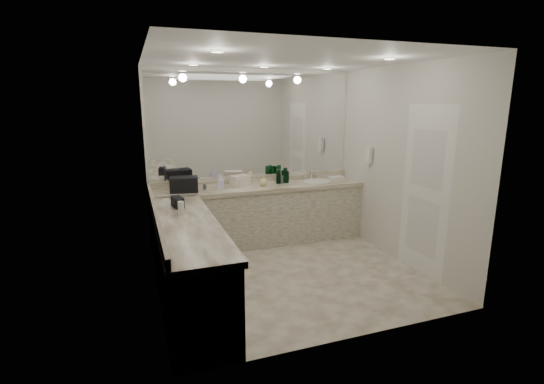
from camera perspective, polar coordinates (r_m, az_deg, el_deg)
name	(u,v)px	position (r m, az deg, el deg)	size (l,w,h in m)	color
floor	(289,273)	(5.12, 2.48, -11.63)	(3.20, 3.20, 0.00)	beige
ceiling	(291,59)	(4.67, 2.81, 18.74)	(3.20, 3.20, 0.00)	white
wall_back	(253,156)	(6.12, -2.72, 5.19)	(3.20, 0.02, 2.60)	beige
wall_left	(151,181)	(4.38, -17.12, 1.48)	(0.02, 3.00, 2.60)	beige
wall_right	(401,165)	(5.53, 18.21, 3.70)	(0.02, 3.00, 2.60)	beige
vanity_back_base	(260,216)	(6.03, -1.79, -3.50)	(3.20, 0.60, 0.84)	beige
vanity_back_top	(260,187)	(5.90, -1.79, 0.66)	(3.20, 0.64, 0.06)	beige
vanity_left_base	(187,265)	(4.38, -12.15, -10.33)	(0.60, 2.40, 0.84)	beige
vanity_left_top	(186,225)	(4.22, -12.30, -4.70)	(0.64, 2.42, 0.06)	beige
backsplash_back	(254,179)	(6.16, -2.63, 1.94)	(3.20, 0.04, 0.10)	beige
backsplash_left	(155,213)	(4.46, -16.56, -2.90)	(0.04, 3.00, 0.10)	beige
mirror_back	(253,125)	(6.06, -2.73, 9.62)	(3.12, 0.01, 1.55)	white
mirror_left	(149,136)	(4.32, -17.38, 7.68)	(0.01, 2.92, 1.55)	white
sink	(317,181)	(6.26, 6.48, 1.53)	(0.44, 0.44, 0.03)	white
faucet	(311,174)	(6.43, 5.68, 2.54)	(0.24, 0.16, 0.14)	silver
wall_phone	(369,155)	(6.06, 13.86, 5.22)	(0.06, 0.10, 0.24)	white
door	(425,192)	(5.18, 21.25, 0.07)	(0.02, 0.82, 2.10)	white
black_toiletry_bag	(184,184)	(5.60, -12.63, 1.13)	(0.38, 0.24, 0.22)	black
black_bag_spill	(178,202)	(4.82, -13.51, -1.40)	(0.10, 0.23, 0.12)	black
cream_cosmetic_case	(240,180)	(5.90, -4.66, 1.70)	(0.28, 0.17, 0.16)	silver
hand_towel	(337,178)	(6.47, 9.35, 2.04)	(0.24, 0.16, 0.04)	white
lotion_left	(181,208)	(4.49, -13.03, -2.22)	(0.07, 0.07, 0.16)	white
soap_bottle_a	(220,182)	(5.75, -7.54, 1.47)	(0.07, 0.07, 0.19)	white
soap_bottle_b	(221,181)	(5.75, -7.45, 1.53)	(0.09, 0.09, 0.20)	#DAD7FE
soap_bottle_c	(263,181)	(5.86, -1.25, 1.64)	(0.12, 0.12, 0.15)	beige
green_bottle_0	(285,175)	(6.18, 1.94, 2.52)	(0.07, 0.07, 0.22)	#0D4E22
green_bottle_1	(279,176)	(6.07, 0.98, 2.32)	(0.06, 0.06, 0.21)	#0D4E22
green_bottle_2	(278,177)	(6.02, 0.92, 2.13)	(0.07, 0.07, 0.19)	#0D4E22
green_bottle_3	(284,177)	(6.08, 1.69, 2.26)	(0.07, 0.07, 0.19)	#0D4E22
green_bottle_4	(287,177)	(6.08, 2.15, 2.19)	(0.07, 0.07, 0.18)	#0D4E22
amenity_bottle_0	(243,183)	(5.93, -4.16, 1.34)	(0.05, 0.05, 0.07)	white
amenity_bottle_1	(282,180)	(6.02, 1.47, 1.81)	(0.04, 0.04, 0.13)	#3F3F4C
amenity_bottle_2	(172,188)	(5.71, -14.35, 0.55)	(0.05, 0.05, 0.08)	white
amenity_bottle_3	(205,187)	(5.72, -9.71, 0.74)	(0.05, 0.05, 0.07)	#3F3F4C
amenity_bottle_4	(174,188)	(5.69, -14.04, 0.52)	(0.06, 0.06, 0.08)	silver
amenity_bottle_5	(240,184)	(5.80, -4.66, 1.16)	(0.05, 0.05, 0.09)	white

